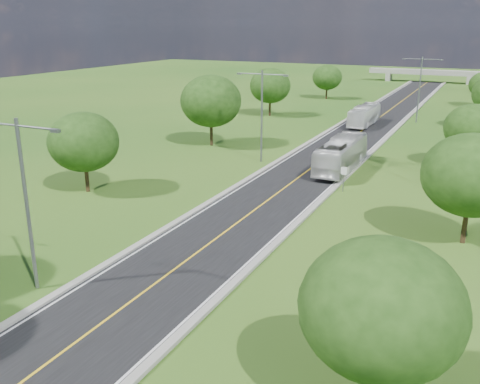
# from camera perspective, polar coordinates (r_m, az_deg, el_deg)

# --- Properties ---
(ground) EXTENTS (260.00, 260.00, 0.00)m
(ground) POSITION_cam_1_polar(r_m,az_deg,el_deg) (71.84, 11.49, 5.35)
(ground) COLOR #1F5116
(ground) RESTS_ON ground
(road) EXTENTS (8.00, 150.00, 0.06)m
(road) POSITION_cam_1_polar(r_m,az_deg,el_deg) (77.56, 12.61, 6.20)
(road) COLOR black
(road) RESTS_ON ground
(curb_left) EXTENTS (0.50, 150.00, 0.22)m
(curb_left) POSITION_cam_1_polar(r_m,az_deg,el_deg) (78.57, 9.59, 6.58)
(curb_left) COLOR gray
(curb_left) RESTS_ON ground
(curb_right) EXTENTS (0.50, 150.00, 0.22)m
(curb_right) POSITION_cam_1_polar(r_m,az_deg,el_deg) (76.73, 15.71, 5.90)
(curb_right) COLOR gray
(curb_right) RESTS_ON ground
(speed_limit_sign) EXTENTS (0.55, 0.09, 2.40)m
(speed_limit_sign) POSITION_cam_1_polar(r_m,az_deg,el_deg) (49.47, 11.00, 1.78)
(speed_limit_sign) COLOR slate
(speed_limit_sign) RESTS_ON ground
(overpass) EXTENTS (30.00, 3.00, 3.20)m
(overpass) POSITION_cam_1_polar(r_m,az_deg,el_deg) (149.71, 19.45, 11.89)
(overpass) COLOR gray
(overpass) RESTS_ON ground
(streetlight_near_left) EXTENTS (5.90, 0.25, 10.00)m
(streetlight_near_left) POSITION_cam_1_polar(r_m,az_deg,el_deg) (31.80, -21.95, 0.09)
(streetlight_near_left) COLOR slate
(streetlight_near_left) RESTS_ON ground
(streetlight_mid_left) EXTENTS (5.90, 0.25, 10.00)m
(streetlight_mid_left) POSITION_cam_1_polar(r_m,az_deg,el_deg) (58.62, 2.33, 8.89)
(streetlight_mid_left) COLOR slate
(streetlight_mid_left) RESTS_ON ground
(streetlight_far_right) EXTENTS (5.90, 0.25, 10.00)m
(streetlight_far_right) POSITION_cam_1_polar(r_m,az_deg,el_deg) (87.37, 18.64, 10.88)
(streetlight_far_right) COLOR slate
(streetlight_far_right) RESTS_ON ground
(tree_lb) EXTENTS (6.30, 6.30, 7.33)m
(tree_lb) POSITION_cam_1_polar(r_m,az_deg,el_deg) (49.97, -16.34, 5.15)
(tree_lb) COLOR black
(tree_lb) RESTS_ON ground
(tree_lc) EXTENTS (7.56, 7.56, 8.79)m
(tree_lc) POSITION_cam_1_polar(r_m,az_deg,el_deg) (67.03, -3.12, 9.66)
(tree_lc) COLOR black
(tree_lc) RESTS_ON ground
(tree_ld) EXTENTS (6.72, 6.72, 7.82)m
(tree_ld) POSITION_cam_1_polar(r_m,az_deg,el_deg) (89.49, 3.24, 11.26)
(tree_ld) COLOR black
(tree_ld) RESTS_ON ground
(tree_le) EXTENTS (5.88, 5.88, 6.84)m
(tree_le) POSITION_cam_1_polar(r_m,az_deg,el_deg) (111.27, 9.29, 11.98)
(tree_le) COLOR black
(tree_le) RESTS_ON ground
(tree_ra) EXTENTS (6.30, 6.30, 7.33)m
(tree_ra) POSITION_cam_1_polar(r_m,az_deg,el_deg) (21.08, 14.86, -11.90)
(tree_ra) COLOR black
(tree_ra) RESTS_ON ground
(tree_rb) EXTENTS (6.72, 6.72, 7.82)m
(tree_rb) POSITION_cam_1_polar(r_m,az_deg,el_deg) (39.50, 23.47, 1.67)
(tree_rb) COLOR black
(tree_rb) RESTS_ON ground
(tree_rc) EXTENTS (5.88, 5.88, 6.84)m
(tree_rc) POSITION_cam_1_polar(r_m,az_deg,el_deg) (61.18, 23.58, 6.28)
(tree_rc) COLOR black
(tree_rc) RESTS_ON ground
(bus_outbound) EXTENTS (2.87, 11.97, 3.33)m
(bus_outbound) POSITION_cam_1_polar(r_m,az_deg,el_deg) (56.87, 10.76, 3.99)
(bus_outbound) COLOR silver
(bus_outbound) RESTS_ON road
(bus_inbound) EXTENTS (2.67, 10.70, 2.97)m
(bus_inbound) POSITION_cam_1_polar(r_m,az_deg,el_deg) (83.23, 13.12, 7.98)
(bus_inbound) COLOR white
(bus_inbound) RESTS_ON road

